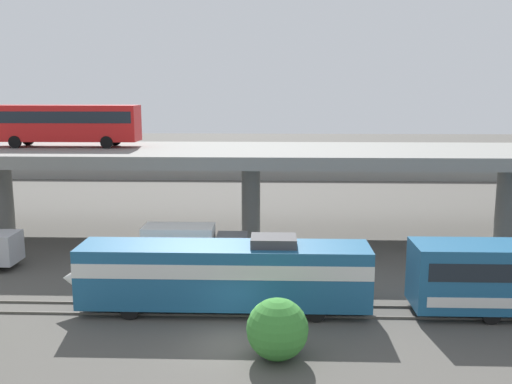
# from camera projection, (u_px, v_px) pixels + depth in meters

# --- Properties ---
(ground_plane) EXTENTS (260.00, 260.00, 0.00)m
(ground_plane) POSITION_uv_depth(u_px,v_px,m) (233.00, 344.00, 26.62)
(ground_plane) COLOR #4C4944
(rail_strip_near) EXTENTS (110.00, 0.12, 0.12)m
(rail_strip_near) POSITION_uv_depth(u_px,v_px,m) (237.00, 315.00, 29.79)
(rail_strip_near) COLOR #59544C
(rail_strip_near) RESTS_ON ground_plane
(rail_strip_far) EXTENTS (110.00, 0.12, 0.12)m
(rail_strip_far) POSITION_uv_depth(u_px,v_px,m) (239.00, 305.00, 31.29)
(rail_strip_far) COLOR #59544C
(rail_strip_far) RESTS_ON ground_plane
(train_locomotive) EXTENTS (16.52, 3.04, 4.18)m
(train_locomotive) POSITION_uv_depth(u_px,v_px,m) (210.00, 272.00, 30.21)
(train_locomotive) COLOR #1E5984
(train_locomotive) RESTS_ON ground_plane
(highway_overpass) EXTENTS (96.00, 11.97, 7.18)m
(highway_overpass) POSITION_uv_depth(u_px,v_px,m) (251.00, 157.00, 45.13)
(highway_overpass) COLOR gray
(highway_overpass) RESTS_ON ground_plane
(transit_bus_on_overpass) EXTENTS (12.00, 2.68, 3.40)m
(transit_bus_on_overpass) POSITION_uv_depth(u_px,v_px,m) (65.00, 122.00, 46.04)
(transit_bus_on_overpass) COLOR red
(transit_bus_on_overpass) RESTS_ON highway_overpass
(service_truck_west) EXTENTS (6.80, 2.46, 3.04)m
(service_truck_west) POSITION_uv_depth(u_px,v_px,m) (192.00, 247.00, 37.10)
(service_truck_west) COLOR #515459
(service_truck_west) RESTS_ON ground_plane
(pier_parking_lot) EXTENTS (73.92, 12.65, 1.58)m
(pier_parking_lot) POSITION_uv_depth(u_px,v_px,m) (261.00, 168.00, 80.56)
(pier_parking_lot) COLOR gray
(pier_parking_lot) RESTS_ON ground_plane
(parked_car_0) EXTENTS (4.47, 1.90, 1.50)m
(parked_car_0) POSITION_uv_depth(u_px,v_px,m) (167.00, 157.00, 80.16)
(parked_car_0) COLOR #B7B7BC
(parked_car_0) RESTS_ON pier_parking_lot
(parked_car_1) EXTENTS (4.51, 1.94, 1.50)m
(parked_car_1) POSITION_uv_depth(u_px,v_px,m) (123.00, 157.00, 80.38)
(parked_car_1) COLOR #0C4C26
(parked_car_1) RESTS_ON pier_parking_lot
(parked_car_2) EXTENTS (4.54, 1.94, 1.50)m
(parked_car_2) POSITION_uv_depth(u_px,v_px,m) (424.00, 156.00, 82.31)
(parked_car_2) COLOR #515459
(parked_car_2) RESTS_ON pier_parking_lot
(parked_car_3) EXTENTS (4.46, 1.94, 1.50)m
(parked_car_3) POSITION_uv_depth(u_px,v_px,m) (318.00, 159.00, 78.01)
(parked_car_3) COLOR #0C4C26
(parked_car_3) RESTS_ON pier_parking_lot
(parked_car_4) EXTENTS (4.13, 1.90, 1.50)m
(parked_car_4) POSITION_uv_depth(u_px,v_px,m) (374.00, 157.00, 80.64)
(parked_car_4) COLOR #9E998C
(parked_car_4) RESTS_ON pier_parking_lot
(parked_car_5) EXTENTS (4.40, 1.88, 1.50)m
(parked_car_5) POSITION_uv_depth(u_px,v_px,m) (152.00, 155.00, 82.94)
(parked_car_5) COLOR #B7B7BC
(parked_car_5) RESTS_ON pier_parking_lot
(harbor_water) EXTENTS (140.00, 36.00, 0.01)m
(harbor_water) POSITION_uv_depth(u_px,v_px,m) (265.00, 155.00, 103.32)
(harbor_water) COLOR navy
(harbor_water) RESTS_ON ground_plane
(shrub_right) EXTENTS (2.77, 2.77, 2.77)m
(shrub_right) POSITION_uv_depth(u_px,v_px,m) (277.00, 329.00, 24.93)
(shrub_right) COLOR #3A8834
(shrub_right) RESTS_ON ground_plane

